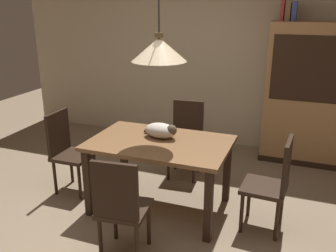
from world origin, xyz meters
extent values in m
plane|color=#847056|center=(0.00, 0.00, 0.00)|extent=(10.00, 10.00, 0.00)
cube|color=beige|center=(0.00, 2.65, 1.45)|extent=(6.40, 0.10, 2.90)
cube|color=brown|center=(-0.02, 0.49, 0.73)|extent=(1.40, 0.90, 0.04)
cube|color=black|center=(-0.64, 0.10, 0.35)|extent=(0.07, 0.07, 0.71)
cube|color=black|center=(0.60, 0.10, 0.35)|extent=(0.07, 0.07, 0.71)
cube|color=black|center=(-0.64, 0.88, 0.35)|extent=(0.07, 0.07, 0.71)
cube|color=black|center=(0.60, 0.88, 0.35)|extent=(0.07, 0.07, 0.71)
cube|color=black|center=(-0.02, 1.29, 0.43)|extent=(0.43, 0.43, 0.04)
cube|color=black|center=(-0.03, 1.46, 0.69)|extent=(0.38, 0.06, 0.48)
cylinder|color=black|center=(-0.17, 1.11, 0.21)|extent=(0.04, 0.04, 0.41)
cylinder|color=black|center=(0.15, 1.14, 0.21)|extent=(0.04, 0.04, 0.41)
cylinder|color=black|center=(-0.19, 1.43, 0.21)|extent=(0.04, 0.04, 0.41)
cylinder|color=black|center=(0.13, 1.46, 0.21)|extent=(0.04, 0.04, 0.41)
cube|color=black|center=(-0.02, -0.31, 0.43)|extent=(0.44, 0.44, 0.04)
cube|color=black|center=(0.00, -0.49, 0.69)|extent=(0.38, 0.08, 0.48)
cylinder|color=black|center=(0.12, -0.14, 0.21)|extent=(0.04, 0.04, 0.41)
cylinder|color=black|center=(-0.20, -0.17, 0.21)|extent=(0.04, 0.04, 0.41)
cylinder|color=black|center=(0.16, -0.46, 0.21)|extent=(0.04, 0.04, 0.41)
cylinder|color=black|center=(-0.16, -0.49, 0.21)|extent=(0.04, 0.04, 0.41)
cube|color=black|center=(1.03, 0.49, 0.43)|extent=(0.42, 0.42, 0.04)
cube|color=black|center=(1.21, 0.48, 0.69)|extent=(0.06, 0.38, 0.48)
cylinder|color=black|center=(0.88, 0.65, 0.21)|extent=(0.04, 0.04, 0.41)
cylinder|color=black|center=(0.86, 0.33, 0.21)|extent=(0.04, 0.04, 0.41)
cylinder|color=black|center=(1.20, 0.64, 0.21)|extent=(0.04, 0.04, 0.41)
cylinder|color=black|center=(1.18, 0.32, 0.21)|extent=(0.04, 0.04, 0.41)
cube|color=black|center=(-1.07, 0.49, 0.43)|extent=(0.41, 0.41, 0.04)
cube|color=black|center=(-1.25, 0.48, 0.69)|extent=(0.04, 0.38, 0.48)
cylinder|color=black|center=(-0.91, 0.33, 0.21)|extent=(0.04, 0.04, 0.41)
cylinder|color=black|center=(-0.91, 0.65, 0.21)|extent=(0.04, 0.04, 0.41)
cylinder|color=black|center=(-1.23, 0.32, 0.21)|extent=(0.04, 0.04, 0.41)
cylinder|color=black|center=(-1.23, 0.64, 0.21)|extent=(0.04, 0.04, 0.41)
ellipsoid|color=beige|center=(-0.06, 0.59, 0.82)|extent=(0.36, 0.26, 0.15)
sphere|color=brown|center=(0.07, 0.57, 0.85)|extent=(0.11, 0.11, 0.11)
cylinder|color=brown|center=(-0.17, 0.65, 0.78)|extent=(0.18, 0.04, 0.04)
cone|color=beige|center=(-0.02, 0.49, 1.66)|extent=(0.52, 0.52, 0.22)
cylinder|color=#513D23|center=(-0.02, 0.49, 1.79)|extent=(0.08, 0.08, 0.04)
cube|color=#A87A4C|center=(1.34, 2.32, 0.93)|extent=(1.10, 0.44, 1.85)
cube|color=black|center=(1.34, 2.10, 1.29)|extent=(0.97, 0.01, 0.81)
cube|color=black|center=(1.34, 2.32, 0.04)|extent=(1.12, 0.45, 0.08)
cube|color=#B73833|center=(0.91, 2.32, 1.99)|extent=(0.04, 0.22, 0.28)
cube|color=brown|center=(0.98, 2.32, 1.96)|extent=(0.06, 0.24, 0.22)
cube|color=#384C93|center=(1.05, 2.32, 1.97)|extent=(0.06, 0.24, 0.24)
camera|label=1|loc=(1.28, -2.71, 2.07)|focal=39.37mm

